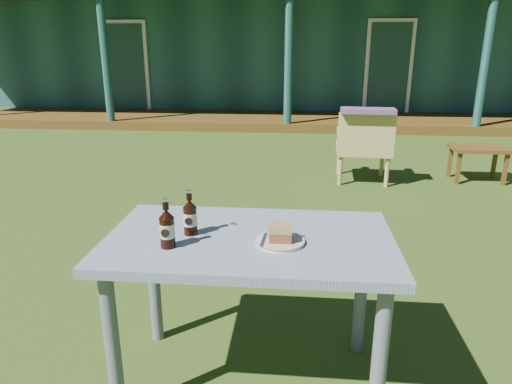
# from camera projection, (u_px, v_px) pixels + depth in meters

# --- Properties ---
(ground) EXTENTS (80.00, 80.00, 0.00)m
(ground) POSITION_uv_depth(u_px,v_px,m) (271.00, 240.00, 3.64)
(ground) COLOR #334916
(pavilion) EXTENTS (15.80, 8.30, 3.45)m
(pavilion) POSITION_uv_depth(u_px,v_px,m) (293.00, 41.00, 12.05)
(pavilion) COLOR #1C4844
(pavilion) RESTS_ON ground
(cafe_table) EXTENTS (1.20, 0.70, 0.72)m
(cafe_table) POSITION_uv_depth(u_px,v_px,m) (250.00, 259.00, 1.94)
(cafe_table) COLOR slate
(cafe_table) RESTS_ON ground
(plate) EXTENTS (0.20, 0.20, 0.01)m
(plate) POSITION_uv_depth(u_px,v_px,m) (280.00, 241.00, 1.84)
(plate) COLOR silver
(plate) RESTS_ON cafe_table
(cake_slice) EXTENTS (0.09, 0.09, 0.06)m
(cake_slice) POSITION_uv_depth(u_px,v_px,m) (281.00, 233.00, 1.83)
(cake_slice) COLOR brown
(cake_slice) RESTS_ON plate
(fork) EXTENTS (0.02, 0.14, 0.00)m
(fork) POSITION_uv_depth(u_px,v_px,m) (263.00, 240.00, 1.83)
(fork) COLOR silver
(fork) RESTS_ON plate
(cola_bottle_near) EXTENTS (0.06, 0.06, 0.19)m
(cola_bottle_near) POSITION_uv_depth(u_px,v_px,m) (190.00, 217.00, 1.91)
(cola_bottle_near) COLOR black
(cola_bottle_near) RESTS_ON cafe_table
(cola_bottle_far) EXTENTS (0.06, 0.06, 0.20)m
(cola_bottle_far) POSITION_uv_depth(u_px,v_px,m) (167.00, 228.00, 1.78)
(cola_bottle_far) COLOR black
(cola_bottle_far) RESTS_ON cafe_table
(bottle_cap) EXTENTS (0.03, 0.03, 0.01)m
(bottle_cap) POSITION_uv_depth(u_px,v_px,m) (233.00, 224.00, 2.03)
(bottle_cap) COLOR silver
(bottle_cap) RESTS_ON cafe_table
(armchair_left) EXTENTS (0.63, 0.59, 0.81)m
(armchair_left) POSITION_uv_depth(u_px,v_px,m) (364.00, 143.00, 5.06)
(armchair_left) COLOR tan
(armchair_left) RESTS_ON ground
(floral_throw) EXTENTS (0.58, 0.27, 0.05)m
(floral_throw) POSITION_uv_depth(u_px,v_px,m) (368.00, 111.00, 4.80)
(floral_throw) COLOR #633F66
(floral_throw) RESTS_ON armchair_left
(side_table) EXTENTS (0.60, 0.40, 0.40)m
(side_table) POSITION_uv_depth(u_px,v_px,m) (479.00, 152.00, 5.14)
(side_table) COLOR #503713
(side_table) RESTS_ON ground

